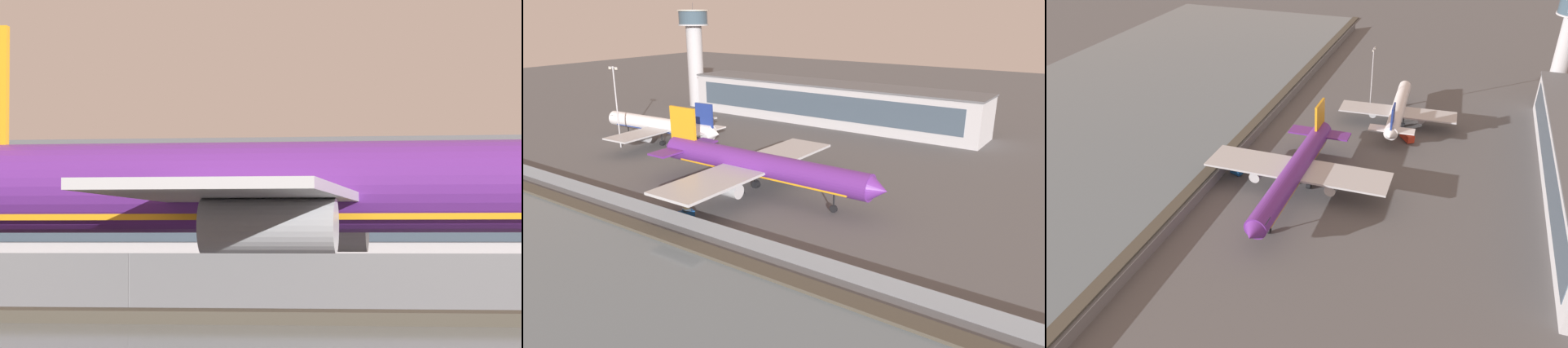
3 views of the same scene
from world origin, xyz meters
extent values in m
plane|color=#565659|center=(0.00, 0.00, 0.00)|extent=(500.00, 500.00, 0.00)
cube|color=#474238|center=(0.00, -20.50, 0.25)|extent=(320.00, 3.00, 0.50)
cube|color=slate|center=(0.00, -16.00, 1.32)|extent=(280.00, 0.08, 2.64)
cylinder|color=slate|center=(0.00, -16.00, 1.32)|extent=(0.10, 0.10, 2.64)
cylinder|color=#602889|center=(5.24, 4.27, 6.10)|extent=(47.16, 5.10, 4.98)
cube|color=orange|center=(5.24, 4.27, 4.73)|extent=(40.08, 4.09, 0.90)
cube|color=#B7BABF|center=(2.85, 15.58, 5.48)|extent=(10.43, 22.66, 0.50)
cube|color=#B7BABF|center=(2.91, -7.05, 5.48)|extent=(10.43, 22.66, 0.50)
cylinder|color=#B7BABF|center=(4.27, 13.78, 3.86)|extent=(6.61, 2.76, 2.74)
cylinder|color=#B7BABF|center=(4.32, -5.23, 3.86)|extent=(6.61, 2.76, 2.74)
cylinder|color=black|center=(1.93, 6.88, 2.15)|extent=(0.40, 0.40, 2.91)
cylinder|color=black|center=(1.93, 6.88, 0.70)|extent=(1.61, 1.13, 1.60)
cylinder|color=black|center=(1.94, 1.65, 2.15)|extent=(0.40, 0.40, 2.91)
cylinder|color=black|center=(1.94, 1.65, 0.70)|extent=(1.61, 1.13, 1.60)
cube|color=#19519E|center=(1.48, -13.00, 0.75)|extent=(2.62, 3.56, 1.11)
cube|color=#283847|center=(1.62, -12.63, 1.55)|extent=(1.59, 1.50, 0.50)
cylinder|color=black|center=(1.19, -11.83, 0.35)|extent=(0.45, 0.73, 0.70)
cylinder|color=black|center=(2.47, -12.31, 0.35)|extent=(0.45, 0.73, 0.70)
cylinder|color=black|center=(0.50, -13.69, 0.35)|extent=(0.45, 0.73, 0.70)
cylinder|color=black|center=(1.77, -14.17, 0.35)|extent=(0.45, 0.73, 0.70)
cube|color=#B2B2B7|center=(-17.33, 69.43, 6.16)|extent=(98.69, 15.04, 12.32)
cube|color=#3D4C5B|center=(-17.33, 61.83, 6.77)|extent=(90.79, 0.16, 7.39)
cube|color=#5B5E63|center=(-17.33, 69.43, 12.57)|extent=(99.29, 15.64, 0.50)
camera|label=1|loc=(15.11, -78.33, 3.14)|focal=105.00mm
camera|label=2|loc=(63.05, -71.02, 35.38)|focal=35.00mm
camera|label=3|loc=(102.39, 39.74, 68.88)|focal=35.00mm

